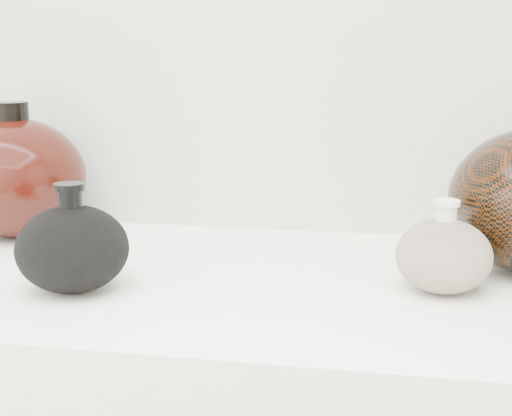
# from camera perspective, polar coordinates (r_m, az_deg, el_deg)

# --- Properties ---
(black_gourd_vase) EXTENTS (0.14, 0.14, 0.13)m
(black_gourd_vase) POSITION_cam_1_polar(r_m,az_deg,el_deg) (0.86, -14.46, -3.10)
(black_gourd_vase) COLOR black
(black_gourd_vase) RESTS_ON display_counter
(cream_gourd_vase) EXTENTS (0.12, 0.12, 0.11)m
(cream_gourd_vase) POSITION_cam_1_polar(r_m,az_deg,el_deg) (0.86, 14.78, -3.66)
(cream_gourd_vase) COLOR beige
(cream_gourd_vase) RESTS_ON display_counter
(left_round_pot) EXTENTS (0.27, 0.27, 0.20)m
(left_round_pot) POSITION_cam_1_polar(r_m,az_deg,el_deg) (1.14, -18.73, 2.37)
(left_round_pot) COLOR black
(left_round_pot) RESTS_ON display_counter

